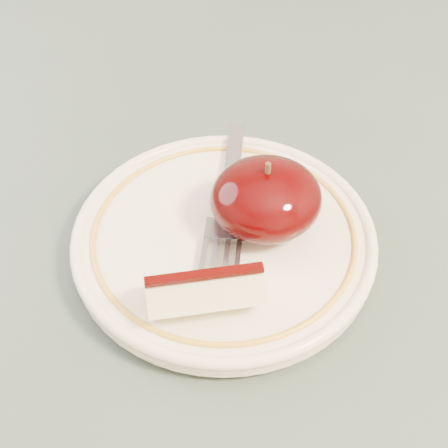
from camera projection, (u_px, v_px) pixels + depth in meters
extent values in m
cylinder|color=brown|center=(394.00, 189.00, 1.07)|extent=(0.05, 0.05, 0.71)
cube|color=#415047|center=(230.00, 276.00, 0.47)|extent=(0.90, 0.90, 0.04)
cylinder|color=white|center=(224.00, 247.00, 0.46)|extent=(0.12, 0.12, 0.01)
cylinder|color=white|center=(224.00, 239.00, 0.45)|extent=(0.22, 0.22, 0.01)
torus|color=white|center=(224.00, 234.00, 0.45)|extent=(0.22, 0.22, 0.01)
torus|color=gold|center=(224.00, 233.00, 0.45)|extent=(0.19, 0.19, 0.00)
ellipsoid|color=black|center=(266.00, 198.00, 0.44)|extent=(0.08, 0.08, 0.05)
cylinder|color=#472D19|center=(268.00, 170.00, 0.42)|extent=(0.00, 0.00, 0.01)
cube|color=beige|center=(205.00, 292.00, 0.39)|extent=(0.08, 0.04, 0.03)
cube|color=#300201|center=(204.00, 275.00, 0.38)|extent=(0.07, 0.01, 0.00)
cube|color=gray|center=(233.00, 160.00, 0.49)|extent=(0.04, 0.08, 0.00)
cube|color=gray|center=(227.00, 208.00, 0.46)|extent=(0.02, 0.03, 0.00)
cube|color=gray|center=(224.00, 230.00, 0.44)|extent=(0.03, 0.03, 0.00)
cube|color=gray|center=(238.00, 259.00, 0.42)|extent=(0.01, 0.03, 0.00)
cube|color=gray|center=(226.00, 258.00, 0.42)|extent=(0.01, 0.03, 0.00)
cube|color=gray|center=(215.00, 257.00, 0.42)|extent=(0.01, 0.03, 0.00)
cube|color=gray|center=(204.00, 256.00, 0.42)|extent=(0.01, 0.03, 0.00)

